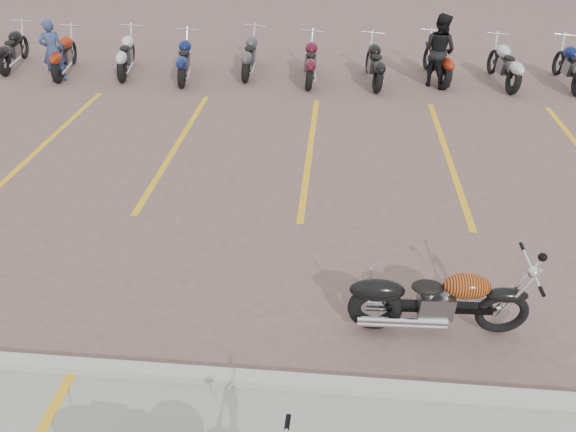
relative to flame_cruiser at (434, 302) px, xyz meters
The scene contains 7 objects.
ground 2.05m from the flame_cruiser, 151.08° to the left, with size 100.00×100.00×0.00m, color #735752.
curb 2.07m from the flame_cruiser, 149.59° to the right, with size 60.00×0.18×0.12m, color #ADAAA3.
parking_stripes 5.29m from the flame_cruiser, 109.46° to the left, with size 38.00×5.50×0.01m, color gold, non-canonical shape.
flame_cruiser is the anchor object (origin of this frame).
person_a 12.13m from the flame_cruiser, 135.07° to the left, with size 0.57×0.38×1.57m, color navy.
person_b 9.18m from the flame_cruiser, 82.44° to the left, with size 0.87×0.68×1.80m, color black.
bg_bike_row 9.78m from the flame_cruiser, 107.09° to the left, with size 15.70×2.06×1.10m.
Camera 1 is at (0.50, -6.19, 4.84)m, focal length 35.00 mm.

